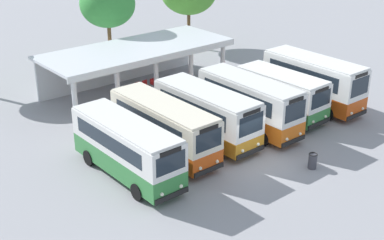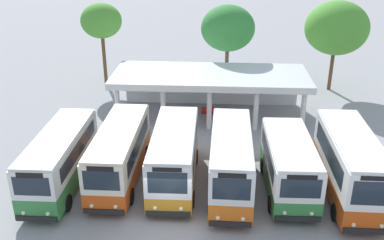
% 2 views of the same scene
% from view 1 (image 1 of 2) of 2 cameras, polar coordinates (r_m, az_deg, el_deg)
% --- Properties ---
extents(ground_plane, '(180.00, 180.00, 0.00)m').
position_cam_1_polar(ground_plane, '(30.20, 6.99, -4.61)').
color(ground_plane, '#939399').
extents(city_bus_nearest_orange, '(2.30, 7.78, 3.14)m').
position_cam_1_polar(city_bus_nearest_orange, '(28.14, -7.07, -2.85)').
color(city_bus_nearest_orange, black).
rests_on(city_bus_nearest_orange, ground).
extents(city_bus_second_in_row, '(2.28, 7.96, 3.15)m').
position_cam_1_polar(city_bus_second_in_row, '(30.36, -3.06, -0.62)').
color(city_bus_second_in_row, black).
rests_on(city_bus_second_in_row, ground).
extents(city_bus_middle_cream, '(2.51, 7.53, 3.22)m').
position_cam_1_polar(city_bus_middle_cream, '(32.00, 1.60, 0.80)').
color(city_bus_middle_cream, black).
rests_on(city_bus_middle_cream, ground).
extents(city_bus_fourth_amber, '(2.33, 7.67, 3.36)m').
position_cam_1_polar(city_bus_fourth_amber, '(33.61, 6.21, 1.95)').
color(city_bus_fourth_amber, black).
rests_on(city_bus_fourth_amber, ground).
extents(city_bus_fifth_blue, '(2.54, 6.60, 3.04)m').
position_cam_1_polar(city_bus_fifth_blue, '(35.89, 9.59, 2.91)').
color(city_bus_fifth_blue, black).
rests_on(city_bus_fifth_blue, ground).
extents(city_bus_far_end_green, '(2.44, 7.62, 3.53)m').
position_cam_1_polar(city_bus_far_end_green, '(37.98, 12.96, 4.21)').
color(city_bus_far_end_green, black).
rests_on(city_bus_far_end_green, ground).
extents(terminal_canopy, '(14.50, 5.85, 3.40)m').
position_cam_1_polar(terminal_canopy, '(40.60, -6.43, 6.97)').
color(terminal_canopy, silver).
rests_on(terminal_canopy, ground).
extents(waiting_chair_end_by_column, '(0.45, 0.45, 0.86)m').
position_cam_1_polar(waiting_chair_end_by_column, '(40.10, -5.86, 3.60)').
color(waiting_chair_end_by_column, slate).
rests_on(waiting_chair_end_by_column, ground).
extents(waiting_chair_second_from_end, '(0.45, 0.45, 0.86)m').
position_cam_1_polar(waiting_chair_second_from_end, '(40.47, -5.05, 3.82)').
color(waiting_chair_second_from_end, slate).
rests_on(waiting_chair_second_from_end, ground).
extents(waiting_chair_middle_seat, '(0.45, 0.45, 0.86)m').
position_cam_1_polar(waiting_chair_middle_seat, '(40.81, -4.20, 4.02)').
color(waiting_chair_middle_seat, slate).
rests_on(waiting_chair_middle_seat, ground).
extents(roadside_tree_behind_canopy, '(4.58, 4.58, 7.48)m').
position_cam_1_polar(roadside_tree_behind_canopy, '(45.02, -9.12, 12.27)').
color(roadside_tree_behind_canopy, brown).
rests_on(roadside_tree_behind_canopy, ground).
extents(litter_bin_apron, '(0.49, 0.49, 0.90)m').
position_cam_1_polar(litter_bin_apron, '(29.96, 12.90, -4.32)').
color(litter_bin_apron, '#3F3F47').
rests_on(litter_bin_apron, ground).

